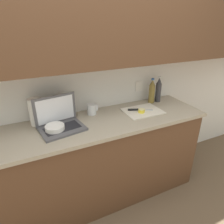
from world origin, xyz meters
name	(u,v)px	position (x,y,z in m)	size (l,w,h in m)	color
ground_plane	(100,194)	(0.00, 0.00, 0.00)	(12.00, 12.00, 0.00)	brown
wall_back	(86,51)	(0.00, 0.23, 1.56)	(5.20, 0.38, 2.60)	white
counter_unit	(97,161)	(-0.02, 0.00, 0.48)	(2.20, 0.61, 0.94)	brown
laptop	(60,121)	(-0.34, 0.04, 1.00)	(0.42, 0.33, 0.28)	#515156
cutting_board	(143,111)	(0.52, 0.02, 0.94)	(0.39, 0.30, 0.01)	silver
knife	(136,110)	(0.46, 0.05, 0.95)	(0.26, 0.12, 0.02)	silver
lemon_half_cut	(141,111)	(0.48, -0.01, 0.96)	(0.07, 0.07, 0.04)	yellow
bottle_green_soda	(152,92)	(0.74, 0.19, 1.07)	(0.07, 0.07, 0.29)	olive
bottle_oil_tall	(158,90)	(0.84, 0.19, 1.07)	(0.06, 0.06, 0.30)	#333338
measuring_cup	(92,109)	(0.01, 0.19, 0.99)	(0.11, 0.09, 0.11)	silver
bowl_white	(55,129)	(-0.40, -0.02, 0.97)	(0.16, 0.16, 0.06)	white
paper_towel_roll	(35,112)	(-0.52, 0.19, 1.06)	(0.11, 0.11, 0.25)	white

